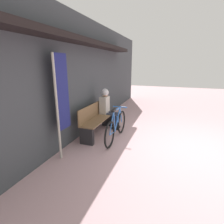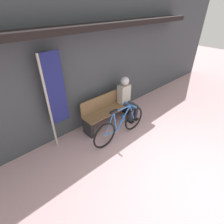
{
  "view_description": "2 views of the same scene",
  "coord_description": "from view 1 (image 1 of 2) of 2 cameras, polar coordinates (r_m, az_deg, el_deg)",
  "views": [
    {
      "loc": [
        -4.15,
        0.57,
        1.97
      ],
      "look_at": [
        0.3,
        2.14,
        0.66
      ],
      "focal_mm": 28.0,
      "sensor_mm": 36.0,
      "label": 1
    },
    {
      "loc": [
        -2.48,
        -0.47,
        2.96
      ],
      "look_at": [
        -0.08,
        2.13,
        0.69
      ],
      "focal_mm": 28.0,
      "sensor_mm": 36.0,
      "label": 2
    }
  ],
  "objects": [
    {
      "name": "park_bench_near",
      "position": [
        5.03,
        -5.0,
        -2.72
      ],
      "size": [
        1.57,
        0.42,
        0.86
      ],
      "color": "brown",
      "rests_on": "ground_plane"
    },
    {
      "name": "banner_pole",
      "position": [
        3.74,
        -16.32,
        4.53
      ],
      "size": [
        0.45,
        0.05,
        2.18
      ],
      "color": "#B7B2A8",
      "rests_on": "ground_plane"
    },
    {
      "name": "ground_plane",
      "position": [
        4.63,
        25.05,
        -11.3
      ],
      "size": [
        24.0,
        24.0,
        0.0
      ],
      "primitive_type": "plane",
      "color": "#C69EA3"
    },
    {
      "name": "person_seated",
      "position": [
        5.42,
        -1.56,
        2.08
      ],
      "size": [
        0.34,
        0.6,
        1.24
      ],
      "color": "#2D3342",
      "rests_on": "ground_plane"
    },
    {
      "name": "storefront_wall",
      "position": [
        4.81,
        -11.09,
        11.55
      ],
      "size": [
        12.0,
        0.56,
        3.2
      ],
      "color": "#3D4247",
      "rests_on": "ground_plane"
    },
    {
      "name": "bicycle",
      "position": [
        4.64,
        1.39,
        -4.76
      ],
      "size": [
        1.67,
        0.4,
        0.89
      ],
      "color": "black",
      "rests_on": "ground_plane"
    }
  ]
}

